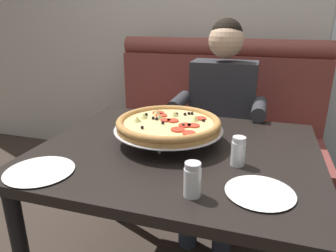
{
  "coord_description": "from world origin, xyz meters",
  "views": [
    {
      "loc": [
        0.32,
        -1.16,
        1.28
      ],
      "look_at": [
        -0.04,
        0.01,
        0.85
      ],
      "focal_mm": 33.15,
      "sensor_mm": 36.0,
      "label": 1
    }
  ],
  "objects": [
    {
      "name": "dining_table",
      "position": [
        0.0,
        0.0,
        0.67
      ],
      "size": [
        1.15,
        0.96,
        0.76
      ],
      "color": "black",
      "rests_on": "ground_plane"
    },
    {
      "name": "plate_near_left",
      "position": [
        -0.41,
        -0.36,
        0.77
      ],
      "size": [
        0.24,
        0.24,
        0.02
      ],
      "color": "white",
      "rests_on": "dining_table"
    },
    {
      "name": "plate_near_right",
      "position": [
        0.34,
        -0.27,
        0.77
      ],
      "size": [
        0.22,
        0.22,
        0.02
      ],
      "color": "white",
      "rests_on": "dining_table"
    },
    {
      "name": "pizza",
      "position": [
        -0.05,
        0.05,
        0.84
      ],
      "size": [
        0.47,
        0.47,
        0.12
      ],
      "color": "silver",
      "rests_on": "dining_table"
    },
    {
      "name": "diner_main",
      "position": [
        0.08,
        0.68,
        0.71
      ],
      "size": [
        0.54,
        0.64,
        1.27
      ],
      "color": "#2D3342",
      "rests_on": "ground_plane"
    },
    {
      "name": "booth_bench",
      "position": [
        0.0,
        0.95,
        0.4
      ],
      "size": [
        1.52,
        0.78,
        1.13
      ],
      "color": "brown",
      "rests_on": "ground_plane"
    },
    {
      "name": "shaker_pepper_flakes",
      "position": [
        0.14,
        -0.34,
        0.81
      ],
      "size": [
        0.05,
        0.05,
        0.11
      ],
      "color": "white",
      "rests_on": "dining_table"
    },
    {
      "name": "back_wall_with_window",
      "position": [
        0.0,
        1.52,
        1.4
      ],
      "size": [
        6.0,
        0.12,
        2.8
      ],
      "primitive_type": "cube",
      "color": "beige",
      "rests_on": "ground_plane"
    },
    {
      "name": "shaker_parmesan",
      "position": [
        0.26,
        -0.09,
        0.8
      ],
      "size": [
        0.05,
        0.05,
        0.11
      ],
      "color": "white",
      "rests_on": "dining_table"
    }
  ]
}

